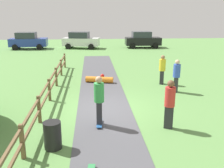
{
  "coord_description": "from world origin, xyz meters",
  "views": [
    {
      "loc": [
        -0.51,
        -10.78,
        4.23
      ],
      "look_at": [
        0.4,
        0.51,
        1.0
      ],
      "focal_mm": 40.91,
      "sensor_mm": 36.0,
      "label": 1
    }
  ],
  "objects_px": {
    "bystander_yellow": "(162,68)",
    "parked_car_white": "(81,40)",
    "skater_riding": "(99,98)",
    "bystander_red": "(170,102)",
    "bystander_blue": "(177,74)",
    "skater_fallen": "(100,79)",
    "parked_car_black": "(143,40)",
    "parked_car_blue": "(28,41)",
    "trash_bin": "(53,135)"
  },
  "relations": [
    {
      "from": "bystander_red",
      "to": "parked_car_black",
      "type": "relative_size",
      "value": 0.44
    },
    {
      "from": "bystander_yellow",
      "to": "parked_car_white",
      "type": "xyz_separation_m",
      "value": [
        -5.43,
        15.94,
        -0.01
      ]
    },
    {
      "from": "trash_bin",
      "to": "bystander_red",
      "type": "distance_m",
      "value": 4.3
    },
    {
      "from": "skater_riding",
      "to": "bystander_red",
      "type": "distance_m",
      "value": 2.61
    },
    {
      "from": "bystander_yellow",
      "to": "parked_car_black",
      "type": "relative_size",
      "value": 0.41
    },
    {
      "from": "parked_car_blue",
      "to": "parked_car_white",
      "type": "bearing_deg",
      "value": 0.1
    },
    {
      "from": "bystander_yellow",
      "to": "parked_car_black",
      "type": "bearing_deg",
      "value": 82.95
    },
    {
      "from": "parked_car_white",
      "to": "bystander_red",
      "type": "bearing_deg",
      "value": -79.49
    },
    {
      "from": "trash_bin",
      "to": "bystander_blue",
      "type": "bearing_deg",
      "value": 43.34
    },
    {
      "from": "skater_fallen",
      "to": "parked_car_white",
      "type": "xyz_separation_m",
      "value": [
        -1.71,
        15.31,
        0.76
      ]
    },
    {
      "from": "bystander_yellow",
      "to": "skater_riding",
      "type": "bearing_deg",
      "value": -125.42
    },
    {
      "from": "bystander_yellow",
      "to": "parked_car_white",
      "type": "relative_size",
      "value": 0.39
    },
    {
      "from": "parked_car_blue",
      "to": "skater_riding",
      "type": "bearing_deg",
      "value": -70.57
    },
    {
      "from": "skater_fallen",
      "to": "bystander_yellow",
      "type": "xyz_separation_m",
      "value": [
        3.72,
        -0.63,
        0.77
      ]
    },
    {
      "from": "skater_riding",
      "to": "bystander_yellow",
      "type": "bearing_deg",
      "value": 54.58
    },
    {
      "from": "parked_car_black",
      "to": "bystander_blue",
      "type": "bearing_deg",
      "value": -95.33
    },
    {
      "from": "parked_car_black",
      "to": "parked_car_blue",
      "type": "height_order",
      "value": "same"
    },
    {
      "from": "bystander_red",
      "to": "trash_bin",
      "type": "bearing_deg",
      "value": -164.45
    },
    {
      "from": "skater_fallen",
      "to": "bystander_red",
      "type": "bearing_deg",
      "value": -70.34
    },
    {
      "from": "bystander_red",
      "to": "parked_car_blue",
      "type": "xyz_separation_m",
      "value": [
        -10.14,
        21.89,
        -0.08
      ]
    },
    {
      "from": "parked_car_black",
      "to": "parked_car_blue",
      "type": "bearing_deg",
      "value": -179.99
    },
    {
      "from": "bystander_blue",
      "to": "skater_fallen",
      "type": "bearing_deg",
      "value": 150.89
    },
    {
      "from": "trash_bin",
      "to": "bystander_yellow",
      "type": "height_order",
      "value": "bystander_yellow"
    },
    {
      "from": "skater_fallen",
      "to": "parked_car_black",
      "type": "bearing_deg",
      "value": 69.6
    },
    {
      "from": "skater_riding",
      "to": "parked_car_white",
      "type": "distance_m",
      "value": 21.53
    },
    {
      "from": "skater_fallen",
      "to": "parked_car_white",
      "type": "height_order",
      "value": "parked_car_white"
    },
    {
      "from": "trash_bin",
      "to": "parked_car_black",
      "type": "bearing_deg",
      "value": 72.1
    },
    {
      "from": "skater_fallen",
      "to": "bystander_red",
      "type": "xyz_separation_m",
      "value": [
        2.36,
        -6.59,
        0.84
      ]
    },
    {
      "from": "parked_car_white",
      "to": "parked_car_blue",
      "type": "height_order",
      "value": "same"
    },
    {
      "from": "skater_fallen",
      "to": "bystander_blue",
      "type": "height_order",
      "value": "bystander_blue"
    },
    {
      "from": "parked_car_white",
      "to": "skater_fallen",
      "type": "bearing_deg",
      "value": -83.63
    },
    {
      "from": "bystander_yellow",
      "to": "parked_car_white",
      "type": "height_order",
      "value": "parked_car_white"
    },
    {
      "from": "skater_riding",
      "to": "bystander_yellow",
      "type": "height_order",
      "value": "skater_riding"
    },
    {
      "from": "trash_bin",
      "to": "skater_fallen",
      "type": "xyz_separation_m",
      "value": [
        1.75,
        7.73,
        -0.25
      ]
    },
    {
      "from": "bystander_yellow",
      "to": "parked_car_black",
      "type": "height_order",
      "value": "parked_car_black"
    },
    {
      "from": "trash_bin",
      "to": "bystander_red",
      "type": "height_order",
      "value": "bystander_red"
    },
    {
      "from": "skater_riding",
      "to": "bystander_yellow",
      "type": "distance_m",
      "value": 6.8
    },
    {
      "from": "parked_car_white",
      "to": "bystander_blue",
      "type": "bearing_deg",
      "value": -71.84
    },
    {
      "from": "bystander_blue",
      "to": "bystander_yellow",
      "type": "distance_m",
      "value": 1.66
    },
    {
      "from": "skater_riding",
      "to": "parked_car_black",
      "type": "bearing_deg",
      "value": 74.61
    },
    {
      "from": "skater_riding",
      "to": "parked_car_white",
      "type": "xyz_separation_m",
      "value": [
        -1.49,
        21.48,
        -0.15
      ]
    },
    {
      "from": "bystander_blue",
      "to": "bystander_red",
      "type": "bearing_deg",
      "value": -111.38
    },
    {
      "from": "trash_bin",
      "to": "skater_fallen",
      "type": "relative_size",
      "value": 0.52
    },
    {
      "from": "skater_riding",
      "to": "parked_car_blue",
      "type": "distance_m",
      "value": 22.76
    },
    {
      "from": "skater_fallen",
      "to": "bystander_yellow",
      "type": "bearing_deg",
      "value": -9.64
    },
    {
      "from": "bystander_blue",
      "to": "bystander_yellow",
      "type": "relative_size",
      "value": 1.02
    },
    {
      "from": "bystander_blue",
      "to": "parked_car_blue",
      "type": "bearing_deg",
      "value": 124.0
    },
    {
      "from": "bystander_yellow",
      "to": "parked_car_white",
      "type": "bearing_deg",
      "value": 108.81
    },
    {
      "from": "skater_riding",
      "to": "bystander_red",
      "type": "relative_size",
      "value": 1.04
    },
    {
      "from": "bystander_red",
      "to": "parked_car_white",
      "type": "xyz_separation_m",
      "value": [
        -4.06,
        21.9,
        -0.08
      ]
    }
  ]
}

